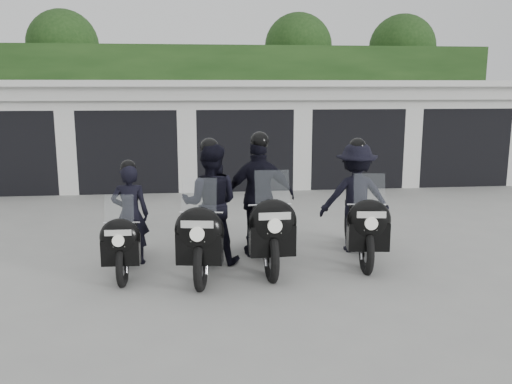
{
  "coord_description": "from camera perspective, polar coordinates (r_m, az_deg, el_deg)",
  "views": [
    {
      "loc": [
        -1.31,
        -8.96,
        2.83
      ],
      "look_at": [
        -0.32,
        0.01,
        1.05
      ],
      "focal_mm": 38.0,
      "sensor_mm": 36.0,
      "label": 1
    }
  ],
  "objects": [
    {
      "name": "police_bike_a",
      "position": [
        8.63,
        -13.32,
        -3.51
      ],
      "size": [
        0.62,
        2.0,
        1.74
      ],
      "rotation": [
        0.0,
        0.0,
        -0.03
      ],
      "color": "black",
      "rests_on": "ground"
    },
    {
      "name": "police_bike_c",
      "position": [
        8.83,
        0.58,
        -1.38
      ],
      "size": [
        1.2,
        2.48,
        2.16
      ],
      "rotation": [
        0.0,
        0.0,
        0.03
      ],
      "color": "black",
      "rests_on": "ground"
    },
    {
      "name": "background_vegetation",
      "position": [
        21.94,
        -1.96,
        11.0
      ],
      "size": [
        20.0,
        3.9,
        5.8
      ],
      "color": "#193513",
      "rests_on": "ground"
    },
    {
      "name": "garage_block",
      "position": [
        17.13,
        -1.92,
        6.45
      ],
      "size": [
        16.4,
        6.8,
        2.96
      ],
      "color": "silver",
      "rests_on": "ground"
    },
    {
      "name": "ground",
      "position": [
        9.49,
        1.92,
        -6.21
      ],
      "size": [
        80.0,
        80.0,
        0.0
      ],
      "primitive_type": "plane",
      "color": "#989892",
      "rests_on": "ground"
    },
    {
      "name": "police_bike_d",
      "position": [
        9.28,
        10.62,
        -1.27
      ],
      "size": [
        1.28,
        2.32,
        2.03
      ],
      "rotation": [
        0.0,
        0.0,
        -0.12
      ],
      "color": "black",
      "rests_on": "ground"
    },
    {
      "name": "police_bike_b",
      "position": [
        8.51,
        -5.0,
        -2.14
      ],
      "size": [
        1.08,
        2.39,
        2.09
      ],
      "rotation": [
        0.0,
        0.0,
        -0.15
      ],
      "color": "black",
      "rests_on": "ground"
    }
  ]
}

